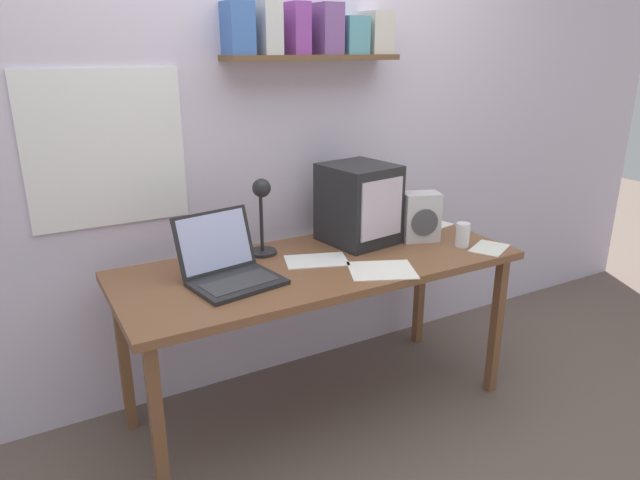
% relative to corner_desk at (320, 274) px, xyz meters
% --- Properties ---
extents(ground_plane, '(12.00, 12.00, 0.00)m').
position_rel_corner_desk_xyz_m(ground_plane, '(0.00, 0.00, -0.69)').
color(ground_plane, '#67564D').
extents(back_wall, '(5.60, 0.24, 2.60)m').
position_rel_corner_desk_xyz_m(back_wall, '(-0.00, 0.47, 0.62)').
color(back_wall, silver).
rests_on(back_wall, ground_plane).
extents(corner_desk, '(1.77, 0.71, 0.75)m').
position_rel_corner_desk_xyz_m(corner_desk, '(0.00, 0.00, 0.00)').
color(corner_desk, brown).
rests_on(corner_desk, ground_plane).
extents(crt_monitor, '(0.34, 0.36, 0.38)m').
position_rel_corner_desk_xyz_m(crt_monitor, '(0.30, 0.15, 0.25)').
color(crt_monitor, '#232326').
rests_on(crt_monitor, corner_desk).
extents(laptop, '(0.39, 0.39, 0.26)m').
position_rel_corner_desk_xyz_m(laptop, '(-0.43, 0.00, 0.13)').
color(laptop, '#232326').
rests_on(laptop, corner_desk).
extents(desk_lamp, '(0.13, 0.15, 0.36)m').
position_rel_corner_desk_xyz_m(desk_lamp, '(-0.19, 0.19, 0.28)').
color(desk_lamp, '#232326').
rests_on(desk_lamp, corner_desk).
extents(juice_glass, '(0.07, 0.07, 0.11)m').
position_rel_corner_desk_xyz_m(juice_glass, '(0.68, -0.16, 0.11)').
color(juice_glass, white).
rests_on(juice_glass, corner_desk).
extents(space_heater, '(0.20, 0.16, 0.24)m').
position_rel_corner_desk_xyz_m(space_heater, '(0.57, 0.02, 0.18)').
color(space_heater, silver).
rests_on(space_heater, corner_desk).
extents(loose_paper_near_monitor, '(0.24, 0.22, 0.00)m').
position_rel_corner_desk_xyz_m(loose_paper_near_monitor, '(0.78, -0.24, 0.06)').
color(loose_paper_near_monitor, silver).
rests_on(loose_paper_near_monitor, corner_desk).
extents(printed_handout, '(0.26, 0.26, 0.00)m').
position_rel_corner_desk_xyz_m(printed_handout, '(0.76, 0.21, 0.06)').
color(printed_handout, white).
rests_on(printed_handout, corner_desk).
extents(loose_paper_near_laptop, '(0.31, 0.25, 0.00)m').
position_rel_corner_desk_xyz_m(loose_paper_near_laptop, '(-0.01, 0.01, 0.06)').
color(loose_paper_near_laptop, white).
rests_on(loose_paper_near_laptop, corner_desk).
extents(open_notebook, '(0.34, 0.31, 0.00)m').
position_rel_corner_desk_xyz_m(open_notebook, '(0.17, -0.22, 0.06)').
color(open_notebook, white).
rests_on(open_notebook, corner_desk).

